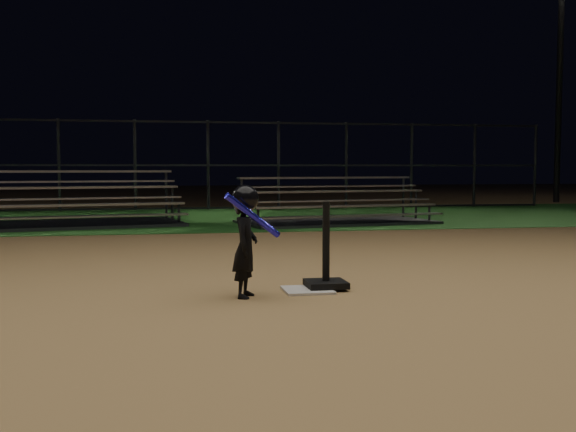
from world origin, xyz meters
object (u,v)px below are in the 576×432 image
object	(u,v)px
batting_tee	(326,271)
light_pole_right	(561,56)
child_batter	(245,238)
bleacher_left	(64,215)
bleacher_right	(337,214)
home_plate	(308,290)

from	to	relation	value
batting_tee	light_pole_right	bearing A→B (deg)	51.56
child_batter	bleacher_left	xyz separation A→B (m)	(-2.63, 8.20, -0.31)
bleacher_right	light_pole_right	size ratio (longest dim) A/B	0.52
batting_tee	child_batter	distance (m)	0.93
batting_tee	bleacher_left	xyz separation A→B (m)	(-3.44, 7.94, 0.05)
batting_tee	child_batter	world-z (taller)	child_batter
child_batter	light_pole_right	size ratio (longest dim) A/B	0.12
home_plate	batting_tee	bearing A→B (deg)	20.13
child_batter	light_pole_right	xyz separation A→B (m)	(12.62, 15.14, 4.40)
bleacher_right	light_pole_right	distance (m)	13.00
batting_tee	bleacher_left	distance (m)	8.65
home_plate	batting_tee	xyz separation A→B (m)	(0.20, 0.07, 0.17)
home_plate	batting_tee	world-z (taller)	batting_tee
batting_tee	child_batter	size ratio (longest dim) A/B	0.81
child_batter	home_plate	bearing A→B (deg)	-52.68
light_pole_right	bleacher_left	bearing A→B (deg)	-155.54
bleacher_left	light_pole_right	size ratio (longest dim) A/B	0.59
child_batter	bleacher_left	bearing A→B (deg)	37.68
bleacher_left	bleacher_right	size ratio (longest dim) A/B	1.15
bleacher_left	light_pole_right	xyz separation A→B (m)	(15.24, 6.94, 4.71)
batting_tee	bleacher_right	bearing A→B (deg)	74.36
child_batter	bleacher_left	world-z (taller)	bleacher_left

